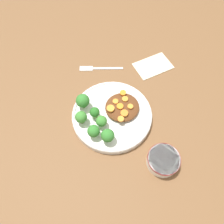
{
  "coord_description": "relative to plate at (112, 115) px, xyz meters",
  "views": [
    {
      "loc": [
        0.19,
        0.31,
        0.69
      ],
      "look_at": [
        0.0,
        0.0,
        0.04
      ],
      "focal_mm": 35.0,
      "sensor_mm": 36.0,
      "label": 1
    }
  ],
  "objects": [
    {
      "name": "ground_plane",
      "position": [
        0.0,
        0.0,
        -0.01
      ],
      "size": [
        4.0,
        4.0,
        0.0
      ],
      "primitive_type": "plane",
      "color": "brown"
    },
    {
      "name": "carrot_slice_5",
      "position": [
        -0.03,
        0.03,
        0.03
      ],
      "size": [
        0.03,
        0.03,
        0.0
      ],
      "primitive_type": "cylinder",
      "color": "orange",
      "rests_on": "stew_mound"
    },
    {
      "name": "carrot_slice_7",
      "position": [
        0.0,
        -0.01,
        0.03
      ],
      "size": [
        0.03,
        0.03,
        0.01
      ],
      "primitive_type": "cylinder",
      "color": "orange",
      "rests_on": "stew_mound"
    },
    {
      "name": "carrot_slice_1",
      "position": [
        -0.03,
        -0.0,
        0.03
      ],
      "size": [
        0.02,
        0.02,
        0.01
      ],
      "primitive_type": "cylinder",
      "color": "orange",
      "rests_on": "stew_mound"
    },
    {
      "name": "carrot_slice_0",
      "position": [
        -0.01,
        0.04,
        0.03
      ],
      "size": [
        0.02,
        0.02,
        0.01
      ],
      "primitive_type": "cylinder",
      "color": "orange",
      "rests_on": "stew_mound"
    },
    {
      "name": "broccoli_floret_5",
      "position": [
        0.1,
        -0.03,
        0.04
      ],
      "size": [
        0.04,
        0.04,
        0.05
      ],
      "color": "#759E51",
      "rests_on": "plate"
    },
    {
      "name": "carrot_slice_3",
      "position": [
        -0.07,
        -0.04,
        0.03
      ],
      "size": [
        0.02,
        0.02,
        0.01
      ],
      "primitive_type": "cylinder",
      "color": "orange",
      "rests_on": "stew_mound"
    },
    {
      "name": "broccoli_floret_0",
      "position": [
        0.05,
        0.02,
        0.04
      ],
      "size": [
        0.04,
        0.04,
        0.05
      ],
      "color": "#7FA85B",
      "rests_on": "plate"
    },
    {
      "name": "plate",
      "position": [
        0.0,
        0.0,
        0.0
      ],
      "size": [
        0.28,
        0.28,
        0.03
      ],
      "color": "silver",
      "rests_on": "ground_plane"
    },
    {
      "name": "broccoli_floret_4",
      "position": [
        0.07,
        -0.08,
        0.04
      ],
      "size": [
        0.05,
        0.05,
        0.06
      ],
      "color": "#759E51",
      "rests_on": "plate"
    },
    {
      "name": "carrot_slice_2",
      "position": [
        -0.03,
        -0.03,
        0.03
      ],
      "size": [
        0.02,
        0.02,
        0.0
      ],
      "primitive_type": "cylinder",
      "color": "orange",
      "rests_on": "stew_mound"
    },
    {
      "name": "fork",
      "position": [
        -0.06,
        -0.22,
        -0.01
      ],
      "size": [
        0.16,
        0.11,
        0.01
      ],
      "rotation": [
        0.0,
        0.0,
        5.74
      ],
      "color": "silver",
      "rests_on": "ground_plane"
    },
    {
      "name": "carrot_slice_4",
      "position": [
        -0.06,
        -0.02,
        0.03
      ],
      "size": [
        0.02,
        0.02,
        0.01
      ],
      "primitive_type": "cylinder",
      "color": "orange",
      "rests_on": "stew_mound"
    },
    {
      "name": "dip_bowl",
      "position": [
        -0.05,
        0.22,
        0.01
      ],
      "size": [
        0.1,
        0.1,
        0.04
      ],
      "color": "white",
      "rests_on": "ground_plane"
    },
    {
      "name": "stew_mound",
      "position": [
        -0.04,
        0.0,
        0.02
      ],
      "size": [
        0.12,
        0.12,
        0.02
      ],
      "primitive_type": "ellipsoid",
      "color": "#5B3319",
      "rests_on": "plate"
    },
    {
      "name": "carrot_slice_6",
      "position": [
        -0.06,
        0.02,
        0.03
      ],
      "size": [
        0.02,
        0.02,
        0.01
      ],
      "primitive_type": "cylinder",
      "color": "orange",
      "rests_on": "stew_mound"
    },
    {
      "name": "broccoli_floret_3",
      "position": [
        0.09,
        0.04,
        0.04
      ],
      "size": [
        0.04,
        0.04,
        0.05
      ],
      "color": "#7FA85B",
      "rests_on": "plate"
    },
    {
      "name": "napkin",
      "position": [
        -0.27,
        -0.11,
        -0.01
      ],
      "size": [
        0.15,
        0.11,
        0.01
      ],
      "rotation": [
        0.0,
        0.0,
        -0.09
      ],
      "color": "beige",
      "rests_on": "ground_plane"
    },
    {
      "name": "broccoli_floret_2",
      "position": [
        0.05,
        -0.02,
        0.04
      ],
      "size": [
        0.03,
        0.03,
        0.05
      ],
      "color": "#7FA85B",
      "rests_on": "plate"
    },
    {
      "name": "broccoli_floret_1",
      "position": [
        0.06,
        0.08,
        0.04
      ],
      "size": [
        0.04,
        0.04,
        0.06
      ],
      "color": "#7FA85B",
      "rests_on": "plate"
    }
  ]
}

